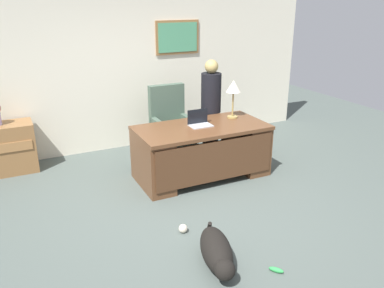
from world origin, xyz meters
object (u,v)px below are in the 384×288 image
at_px(person_standing, 211,108).
at_px(dog_toy_bone, 276,270).
at_px(armchair, 171,126).
at_px(dog_lying, 217,252).
at_px(laptop, 199,122).
at_px(dog_toy_ball, 183,228).
at_px(desk_lamp, 233,89).
at_px(desk, 202,150).

height_order(person_standing, dog_toy_bone, person_standing).
distance_m(armchair, dog_lying, 3.02).
relative_size(laptop, dog_toy_ball, 3.18).
bearing_deg(desk_lamp, dog_lying, -124.26).
bearing_deg(laptop, desk, -83.70).
bearing_deg(desk_lamp, desk, -161.59).
bearing_deg(person_standing, armchair, 151.57).
height_order(person_standing, dog_toy_ball, person_standing).
bearing_deg(dog_toy_ball, dog_lying, -85.15).
height_order(dog_toy_ball, dog_toy_bone, dog_toy_ball).
height_order(person_standing, desk_lamp, person_standing).
bearing_deg(armchair, desk_lamp, -47.33).
height_order(desk, dog_toy_ball, desk).
height_order(desk, desk_lamp, desk_lamp).
xyz_separation_m(laptop, desk_lamp, (0.63, 0.12, 0.40)).
xyz_separation_m(desk, armchair, (-0.09, 0.98, 0.09)).
bearing_deg(person_standing, dog_toy_bone, -106.19).
xyz_separation_m(armchair, dog_toy_ball, (-0.80, -2.22, -0.47)).
distance_m(dog_lying, laptop, 2.28).
height_order(laptop, dog_toy_bone, laptop).
relative_size(desk, laptop, 5.92).
xyz_separation_m(desk, dog_lying, (-0.83, -1.93, -0.27)).
xyz_separation_m(laptop, dog_toy_ball, (-0.88, -1.33, -0.79)).
distance_m(dog_lying, dog_toy_bone, 0.60).
height_order(desk, armchair, armchair).
relative_size(armchair, laptop, 3.70).
height_order(dog_lying, laptop, laptop).
bearing_deg(desk, armchair, 95.05).
distance_m(armchair, laptop, 0.95).
bearing_deg(dog_toy_ball, dog_toy_bone, -63.04).
bearing_deg(dog_lying, dog_toy_ball, 94.85).
relative_size(armchair, person_standing, 0.73).
bearing_deg(dog_lying, laptop, 67.77).
height_order(desk, laptop, laptop).
bearing_deg(desk_lamp, dog_toy_bone, -111.59).
bearing_deg(desk, dog_toy_bone, -99.03).
relative_size(person_standing, dog_toy_ball, 16.01).
bearing_deg(dog_toy_bone, dog_lying, 142.89).
distance_m(person_standing, laptop, 0.77).
height_order(desk_lamp, dog_toy_ball, desk_lamp).
xyz_separation_m(desk, dog_toy_bone, (-0.36, -2.28, -0.40)).
distance_m(desk, dog_toy_ball, 1.58).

